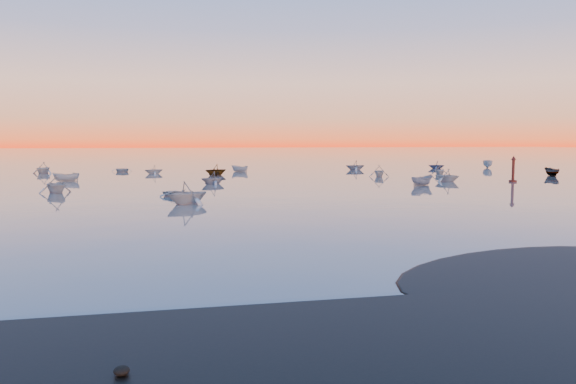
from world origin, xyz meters
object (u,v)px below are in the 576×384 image
object	(u,v)px
boat_near_left	(181,197)
channel_marker	(513,171)
boat_near_right	(447,181)
boat_near_center	(422,186)

from	to	relation	value
boat_near_left	channel_marker	xyz separation A→B (m)	(42.87, 10.34, 1.39)
boat_near_left	channel_marker	world-z (taller)	channel_marker
boat_near_left	channel_marker	bearing A→B (deg)	-26.64
channel_marker	boat_near_right	bearing A→B (deg)	163.45
boat_near_right	channel_marker	bearing A→B (deg)	132.08
boat_near_center	channel_marker	bearing A→B (deg)	-103.61
boat_near_center	channel_marker	distance (m)	14.65
boat_near_left	boat_near_center	bearing A→B (deg)	-25.74
channel_marker	boat_near_center	bearing A→B (deg)	-168.25
boat_near_right	channel_marker	xyz separation A→B (m)	(8.10, -2.41, 1.39)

